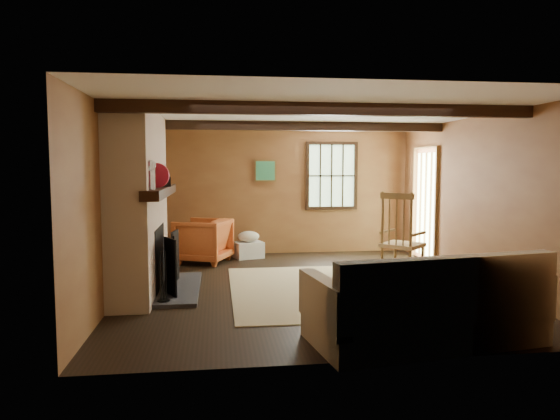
{
  "coord_description": "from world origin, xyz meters",
  "views": [
    {
      "loc": [
        -1.22,
        -6.8,
        1.68
      ],
      "look_at": [
        -0.31,
        0.4,
        1.05
      ],
      "focal_mm": 32.0,
      "sensor_mm": 36.0,
      "label": 1
    }
  ],
  "objects": [
    {
      "name": "fireplace",
      "position": [
        -2.23,
        -0.0,
        1.1
      ],
      "size": [
        1.02,
        2.3,
        2.4
      ],
      "color": "#955C39",
      "rests_on": "ground"
    },
    {
      "name": "firewood_pile",
      "position": [
        -1.97,
        2.42,
        0.12
      ],
      "size": [
        0.64,
        0.12,
        0.23
      ],
      "color": "#523623",
      "rests_on": "ground"
    },
    {
      "name": "ground",
      "position": [
        0.0,
        0.0,
        0.0
      ],
      "size": [
        5.5,
        5.5,
        0.0
      ],
      "primitive_type": "plane",
      "color": "black",
      "rests_on": "ground"
    },
    {
      "name": "rocking_chair",
      "position": [
        1.51,
        0.3,
        0.55
      ],
      "size": [
        1.02,
        1.02,
        1.31
      ],
      "rotation": [
        0.0,
        0.0,
        2.34
      ],
      "color": "tan",
      "rests_on": "ground"
    },
    {
      "name": "armchair",
      "position": [
        -1.47,
        1.93,
        0.39
      ],
      "size": [
        1.1,
        1.09,
        0.78
      ],
      "primitive_type": "imported",
      "rotation": [
        0.0,
        0.0,
        -1.96
      ],
      "color": "#BF6026",
      "rests_on": "ground"
    },
    {
      "name": "basket_pillow",
      "position": [
        -0.66,
        2.29,
        0.4
      ],
      "size": [
        0.49,
        0.44,
        0.2
      ],
      "primitive_type": "ellipsoid",
      "rotation": [
        0.0,
        0.0,
        0.38
      ],
      "color": "beige",
      "rests_on": "laundry_basket"
    },
    {
      "name": "room_envelope",
      "position": [
        0.22,
        0.26,
        1.63
      ],
      "size": [
        5.02,
        5.52,
        2.44
      ],
      "color": "brown",
      "rests_on": "ground"
    },
    {
      "name": "rug",
      "position": [
        0.2,
        -0.2,
        0.0
      ],
      "size": [
        2.5,
        3.0,
        0.01
      ],
      "primitive_type": "cube",
      "color": "tan",
      "rests_on": "ground"
    },
    {
      "name": "sofa",
      "position": [
        0.76,
        -2.36,
        0.32
      ],
      "size": [
        2.33,
        1.31,
        0.89
      ],
      "rotation": [
        0.0,
        0.0,
        0.16
      ],
      "color": "beige",
      "rests_on": "ground"
    },
    {
      "name": "laundry_basket",
      "position": [
        -0.66,
        2.29,
        0.15
      ],
      "size": [
        0.59,
        0.51,
        0.3
      ],
      "primitive_type": "cube",
      "rotation": [
        0.0,
        0.0,
        0.3
      ],
      "color": "white",
      "rests_on": "ground"
    }
  ]
}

